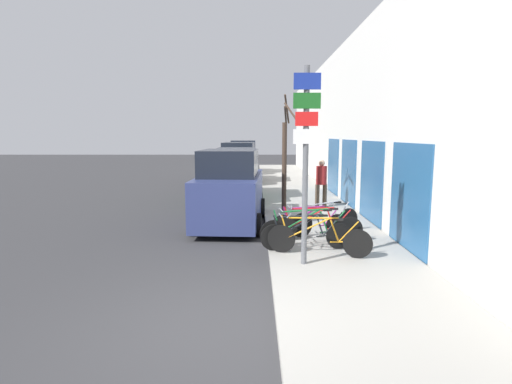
{
  "coord_description": "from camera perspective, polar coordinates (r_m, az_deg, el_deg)",
  "views": [
    {
      "loc": [
        0.7,
        -5.42,
        2.8
      ],
      "look_at": [
        0.67,
        4.38,
        1.39
      ],
      "focal_mm": 28.0,
      "sensor_mm": 36.0,
      "label": 1
    }
  ],
  "objects": [
    {
      "name": "bicycle_1",
      "position": [
        9.35,
        7.43,
        -6.02
      ],
      "size": [
        2.14,
        0.44,
        0.84
      ],
      "rotation": [
        0.0,
        0.0,
        1.66
      ],
      "color": "black",
      "rests_on": "sidewalk_curb"
    },
    {
      "name": "building_facade",
      "position": [
        19.67,
        11.02,
        9.27
      ],
      "size": [
        0.23,
        32.0,
        6.5
      ],
      "color": "silver",
      "rests_on": "ground"
    },
    {
      "name": "bicycle_5",
      "position": [
        10.86,
        10.12,
        -4.0
      ],
      "size": [
        1.95,
        0.98,
        0.88
      ],
      "rotation": [
        0.0,
        0.0,
        2.03
      ],
      "color": "black",
      "rests_on": "sidewalk_curb"
    },
    {
      "name": "pedestrian_near",
      "position": [
        14.81,
        9.52,
        1.71
      ],
      "size": [
        0.44,
        0.39,
        1.74
      ],
      "rotation": [
        0.0,
        0.0,
        0.29
      ],
      "color": "#4C3D2D",
      "rests_on": "sidewalk_curb"
    },
    {
      "name": "parked_car_0",
      "position": [
        12.3,
        -3.53,
        0.13
      ],
      "size": [
        2.22,
        4.31,
        2.35
      ],
      "rotation": [
        0.0,
        0.0,
        -0.06
      ],
      "color": "navy",
      "rests_on": "ground"
    },
    {
      "name": "parked_car_2",
      "position": [
        22.84,
        -2.25,
        3.83
      ],
      "size": [
        2.26,
        4.76,
        2.37
      ],
      "rotation": [
        0.0,
        0.0,
        -0.04
      ],
      "color": "black",
      "rests_on": "ground"
    },
    {
      "name": "street_tree",
      "position": [
        13.57,
        4.33,
        4.55
      ],
      "size": [
        0.48,
        1.61,
        3.98
      ],
      "color": "#3D2D23",
      "rests_on": "sidewalk_curb"
    },
    {
      "name": "ground_plane",
      "position": [
        16.87,
        -2.19,
        -1.37
      ],
      "size": [
        80.0,
        80.0,
        0.0
      ],
      "primitive_type": "plane",
      "color": "#333335"
    },
    {
      "name": "bicycle_4",
      "position": [
        10.47,
        7.98,
        -4.52
      ],
      "size": [
        2.02,
        0.44,
        0.83
      ],
      "rotation": [
        0.0,
        0.0,
        1.63
      ],
      "color": "black",
      "rests_on": "sidewalk_curb"
    },
    {
      "name": "parked_car_1",
      "position": [
        17.09,
        -2.56,
        2.25
      ],
      "size": [
        2.04,
        4.22,
        2.25
      ],
      "rotation": [
        0.0,
        0.0,
        0.01
      ],
      "color": "#144728",
      "rests_on": "ground"
    },
    {
      "name": "bicycle_0",
      "position": [
        8.96,
        9.14,
        -6.6
      ],
      "size": [
        2.24,
        0.7,
        0.88
      ],
      "rotation": [
        0.0,
        0.0,
        1.31
      ],
      "color": "black",
      "rests_on": "sidewalk_curb"
    },
    {
      "name": "signpost",
      "position": [
        8.03,
        7.31,
        4.99
      ],
      "size": [
        0.54,
        0.13,
        3.98
      ],
      "color": "#595B60",
      "rests_on": "sidewalk_curb"
    },
    {
      "name": "bicycle_2",
      "position": [
        9.61,
        7.84,
        -5.46
      ],
      "size": [
        2.38,
        0.47,
        0.92
      ],
      "rotation": [
        0.0,
        0.0,
        1.69
      ],
      "color": "black",
      "rests_on": "sidewalk_curb"
    },
    {
      "name": "bicycle_3",
      "position": [
        10.13,
        8.92,
        -4.88
      ],
      "size": [
        2.25,
        0.44,
        0.87
      ],
      "rotation": [
        0.0,
        0.0,
        1.5
      ],
      "color": "black",
      "rests_on": "sidewalk_curb"
    },
    {
      "name": "sidewalk_curb",
      "position": [
        19.7,
        5.72,
        0.2
      ],
      "size": [
        3.2,
        32.0,
        0.15
      ],
      "color": "#9E9B93",
      "rests_on": "ground"
    },
    {
      "name": "parked_car_3",
      "position": [
        28.38,
        -1.58,
        4.71
      ],
      "size": [
        2.09,
        4.43,
        2.4
      ],
      "rotation": [
        0.0,
        0.0,
        -0.01
      ],
      "color": "silver",
      "rests_on": "ground"
    }
  ]
}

